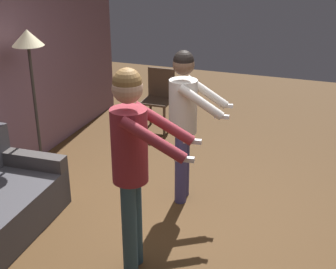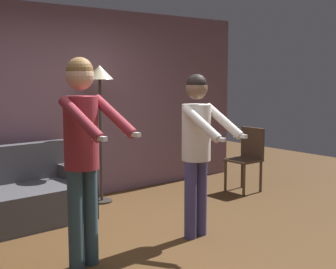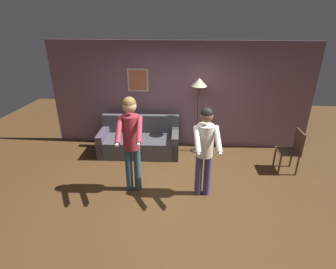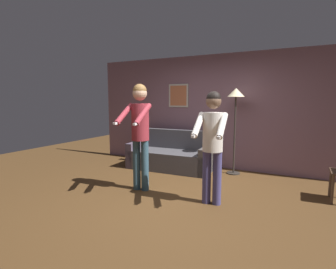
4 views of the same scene
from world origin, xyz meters
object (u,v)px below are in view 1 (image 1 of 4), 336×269
Objects in this scene: torchiere_lamp at (29,54)px; person_standing_right at (185,113)px; person_standing_left at (132,153)px; dining_chair_distant at (159,96)px.

torchiere_lamp is 1.88m from person_standing_right.
person_standing_left is 3.41m from dining_chair_distant.
torchiere_lamp is 1.96× the size of dining_chair_distant.
person_standing_left is (-1.21, -1.78, -0.40)m from torchiere_lamp.
person_standing_right is at bearing -1.09° from person_standing_left.
person_standing_left reaches higher than dining_chair_distant.
person_standing_right is 1.83× the size of dining_chair_distant.
person_standing_right is 2.22m from dining_chair_distant.
dining_chair_distant is (2.00, -0.78, -1.01)m from torchiere_lamp.
person_standing_left is at bearing 178.91° from person_standing_right.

